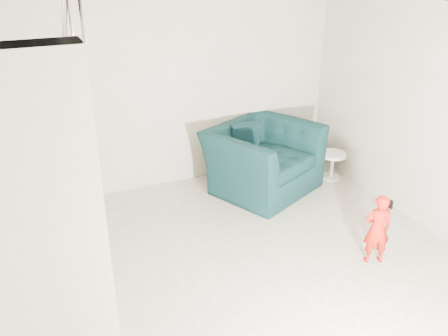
{
  "coord_description": "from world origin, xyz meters",
  "views": [
    {
      "loc": [
        -1.89,
        -3.46,
        3.21
      ],
      "look_at": [
        0.15,
        1.2,
        0.85
      ],
      "focal_mm": 38.0,
      "sensor_mm": 36.0,
      "label": 1
    }
  ],
  "objects": [
    {
      "name": "cushion",
      "position": [
        0.97,
        2.34,
        0.71
      ],
      "size": [
        0.46,
        0.22,
        0.45
      ],
      "primitive_type": "cube",
      "rotation": [
        0.21,
        0.0,
        0.0
      ],
      "color": "black",
      "rests_on": "armchair"
    },
    {
      "name": "armchair",
      "position": [
        1.12,
        2.01,
        0.47
      ],
      "size": [
        1.84,
        1.75,
        0.94
      ],
      "primitive_type": "imported",
      "rotation": [
        0.0,
        0.0,
        0.43
      ],
      "color": "black",
      "rests_on": "floor"
    },
    {
      "name": "side_table",
      "position": [
        2.25,
        1.89,
        0.28
      ],
      "size": [
        0.41,
        0.41,
        0.41
      ],
      "color": "silver",
      "rests_on": "floor"
    },
    {
      "name": "throw",
      "position": [
        0.51,
        2.0,
        0.59
      ],
      "size": [
        0.04,
        0.44,
        0.49
      ],
      "primitive_type": "cube",
      "color": "black",
      "rests_on": "armchair"
    },
    {
      "name": "floor",
      "position": [
        0.0,
        0.0,
        0.0
      ],
      "size": [
        5.5,
        5.5,
        0.0
      ],
      "primitive_type": "plane",
      "color": "gray",
      "rests_on": "ground"
    },
    {
      "name": "phone",
      "position": [
        1.52,
        -0.12,
        0.73
      ],
      "size": [
        0.03,
        0.05,
        0.1
      ],
      "primitive_type": "cube",
      "rotation": [
        0.0,
        0.0,
        0.25
      ],
      "color": "black",
      "rests_on": "toddler"
    },
    {
      "name": "staircase",
      "position": [
        -2.0,
        0.55,
        0.95
      ],
      "size": [
        1.02,
        3.03,
        3.62
      ],
      "color": "#ADA089",
      "rests_on": "floor"
    },
    {
      "name": "toddler",
      "position": [
        1.42,
        -0.08,
        0.42
      ],
      "size": [
        0.35,
        0.28,
        0.84
      ],
      "primitive_type": "imported",
      "rotation": [
        0.0,
        0.0,
        2.83
      ],
      "color": "#94040D",
      "rests_on": "floor"
    },
    {
      "name": "ceiling",
      "position": [
        0.0,
        0.0,
        2.7
      ],
      "size": [
        5.5,
        5.5,
        0.0
      ],
      "primitive_type": "plane",
      "rotation": [
        3.14,
        0.0,
        0.0
      ],
      "color": "silver",
      "rests_on": "back_wall"
    },
    {
      "name": "back_wall",
      "position": [
        0.0,
        2.75,
        1.35
      ],
      "size": [
        5.0,
        0.0,
        5.0
      ],
      "primitive_type": "plane",
      "rotation": [
        1.57,
        0.0,
        0.0
      ],
      "color": "#A8A089",
      "rests_on": "floor"
    }
  ]
}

